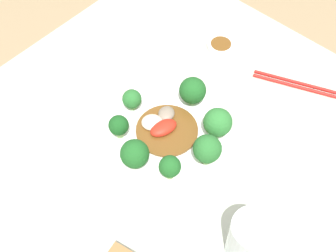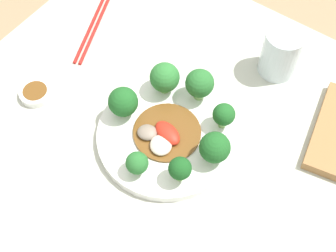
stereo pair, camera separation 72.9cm
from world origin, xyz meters
TOP-DOWN VIEW (x-y plane):
  - table at (0.00, 0.00)m, footprint 0.91×0.82m
  - plate at (0.02, -0.00)m, footprint 0.26×0.26m
  - broccoli_northwest at (-0.05, 0.06)m, footprint 0.04×0.04m
  - broccoli_southwest at (-0.05, -0.07)m, footprint 0.04×0.04m
  - broccoli_north at (0.02, 0.09)m, footprint 0.04×0.04m
  - broccoli_west at (-0.07, -0.01)m, footprint 0.06×0.06m
  - broccoli_east at (0.12, 0.01)m, footprint 0.06×0.06m
  - broccoli_south at (0.02, -0.10)m, footprint 0.05×0.05m
  - broccoli_southeast at (0.09, -0.08)m, footprint 0.06×0.06m
  - stirfry_center at (0.02, 0.01)m, footprint 0.13×0.13m
  - drinking_glass at (-0.06, -0.26)m, footprint 0.08×0.08m
  - chopsticks at (0.32, -0.13)m, footprint 0.09×0.20m
  - sauce_dish at (0.29, 0.07)m, footprint 0.06×0.06m

SIDE VIEW (x-z plane):
  - table at x=0.00m, z-range 0.00..0.71m
  - chopsticks at x=0.32m, z-range 0.71..0.72m
  - sauce_dish at x=0.29m, z-range 0.71..0.73m
  - plate at x=0.02m, z-range 0.71..0.73m
  - stirfry_center at x=0.02m, z-range 0.72..0.74m
  - broccoli_north at x=0.02m, z-range 0.73..0.78m
  - drinking_glass at x=-0.06m, z-range 0.71..0.81m
  - broccoli_southwest at x=-0.05m, z-range 0.73..0.79m
  - broccoli_northwest at x=-0.05m, z-range 0.73..0.79m
  - broccoli_west at x=-0.07m, z-range 0.73..0.79m
  - broccoli_east at x=0.12m, z-range 0.73..0.80m
  - broccoli_southeast at x=0.09m, z-range 0.73..0.80m
  - broccoli_south at x=0.02m, z-range 0.73..0.80m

